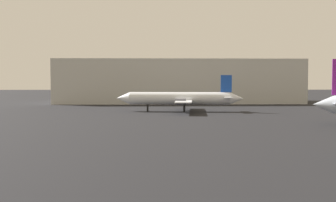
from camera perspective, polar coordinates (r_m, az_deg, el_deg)
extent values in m
cone|color=#B2BCCC|center=(67.36, 21.29, -0.47)|extent=(3.96, 3.75, 3.00)
cylinder|color=silver|center=(89.30, 1.62, 0.39)|extent=(22.43, 4.94, 2.77)
cone|color=silver|center=(90.66, -6.40, 0.41)|extent=(3.30, 3.05, 2.77)
cone|color=silver|center=(89.72, 9.73, 0.36)|extent=(3.30, 3.05, 2.77)
cube|color=silver|center=(89.28, 2.34, 0.12)|extent=(5.50, 21.85, 0.18)
cube|color=silver|center=(89.53, 8.52, 0.54)|extent=(2.43, 6.50, 0.12)
cube|color=#1947B2|center=(89.43, 8.29, 2.46)|extent=(2.43, 0.46, 3.78)
cylinder|color=#4C4C54|center=(85.21, 1.82, -0.11)|extent=(2.39, 1.58, 1.36)
cylinder|color=#4C4C54|center=(93.41, 1.99, 0.16)|extent=(2.39, 1.58, 1.36)
cube|color=black|center=(89.97, -2.92, -0.98)|extent=(0.41, 0.41, 1.57)
cube|color=black|center=(87.88, 2.31, -1.07)|extent=(0.41, 0.41, 1.57)
cube|color=black|center=(90.89, 2.36, -0.94)|extent=(0.41, 0.41, 1.57)
cube|color=#B7B7B2|center=(129.39, 1.43, 2.80)|extent=(74.61, 27.06, 13.32)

